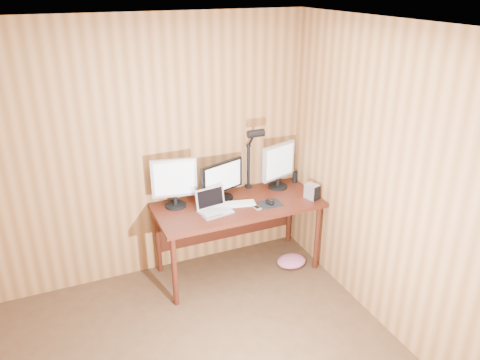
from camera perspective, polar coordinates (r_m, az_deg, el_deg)
room_shell at (r=2.66m, az=-4.97°, el=-11.19°), size 4.00×4.00×4.00m
desk at (r=4.63m, az=-0.60°, el=-3.89°), size 1.60×0.70×0.75m
monitor_center at (r=4.54m, az=-2.19°, el=-0.04°), size 0.47×0.21×0.39m
monitor_left at (r=4.40m, az=-8.03°, el=-0.17°), size 0.42×0.20×0.48m
monitor_right at (r=4.78m, az=4.72°, el=1.91°), size 0.41×0.20×0.47m
laptop at (r=4.37m, az=-3.29°, el=-3.16°), size 0.32×0.27×0.21m
keyboard at (r=4.49m, az=-0.71°, el=-2.96°), size 0.42×0.21×0.02m
mousepad at (r=4.52m, az=3.67°, el=-2.90°), size 0.23×0.19×0.00m
mouse at (r=4.51m, az=3.67°, el=-2.65°), size 0.08×0.12×0.04m
hard_drive at (r=4.65m, az=8.78°, el=-1.40°), size 0.13×0.16×0.15m
phone at (r=4.43m, az=2.06°, el=-3.38°), size 0.07×0.11×0.01m
speaker at (r=4.99m, az=6.70°, el=0.35°), size 0.05×0.05×0.12m
desk_lamp at (r=4.62m, az=1.51°, el=3.70°), size 0.16×0.24×0.72m
fabric_pile at (r=4.96m, az=6.29°, el=-9.81°), size 0.37×0.33×0.10m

